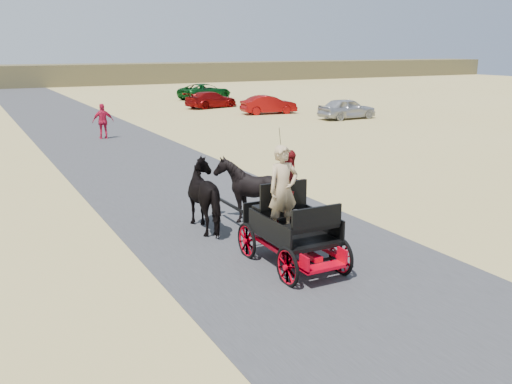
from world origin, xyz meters
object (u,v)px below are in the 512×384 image
horse_left (210,196)px  car_b (269,105)px  horse_right (250,191)px  pedestrian (103,121)px  car_d (205,91)px  car_c (211,100)px  carriage (292,248)px  car_a (347,109)px

horse_left → car_b: horse_left is taller
horse_right → pedestrian: 15.60m
car_d → car_c: bearing=143.7°
carriage → car_a: (15.85, 19.52, 0.29)m
pedestrian → car_a: pedestrian is taller
horse_right → car_a: size_ratio=0.45×
carriage → car_c: size_ratio=0.58×
pedestrian → car_c: bearing=-129.1°
car_a → car_b: car_a is taller
car_b → car_c: size_ratio=0.91×
pedestrian → car_d: bearing=-121.4°
car_c → car_a: bearing=-168.3°
car_b → car_d: 12.05m
pedestrian → car_d: pedestrian is taller
horse_right → car_a: bearing=-132.8°
car_a → car_c: bearing=23.6°
horse_left → horse_right: bearing=-180.0°
horse_left → pedestrian: 15.64m
carriage → horse_left: (-0.55, 3.00, 0.49)m
carriage → car_d: car_d is taller
pedestrian → car_c: pedestrian is taller
pedestrian → car_b: (12.38, 5.64, -0.25)m
horse_right → car_a: horse_right is taller
car_c → horse_right: bearing=144.6°
car_b → car_c: bearing=25.8°
carriage → pedestrian: pedestrian is taller
horse_right → car_b: bearing=-120.1°
pedestrian → car_a: bearing=-172.0°
car_c → car_d: 7.04m
pedestrian → car_c: (10.50, 11.03, -0.27)m
pedestrian → car_a: (15.36, 0.92, -0.22)m
car_c → carriage: bearing=145.6°
car_b → carriage: bearing=158.6°
car_d → horse_right: bearing=141.8°
horse_left → pedestrian: pedestrian is taller
car_a → car_b: (-2.98, 4.72, -0.03)m
horse_right → car_c: size_ratio=0.41×
carriage → horse_left: size_ratio=1.20×
pedestrian → car_b: bearing=-151.0°
car_b → car_c: (-1.88, 5.38, -0.02)m
car_b → car_c: 5.70m
carriage → car_b: bearing=62.0°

